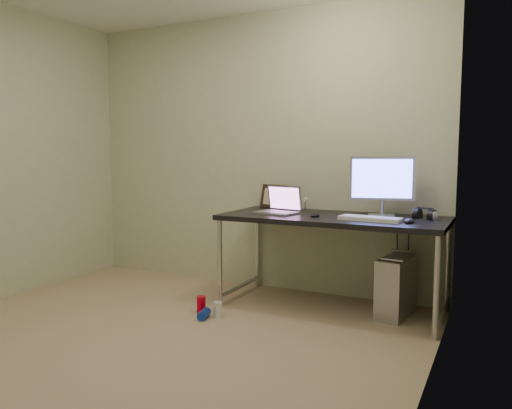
% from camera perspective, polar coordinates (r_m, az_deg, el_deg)
% --- Properties ---
extents(floor, '(3.50, 3.50, 0.00)m').
position_cam_1_polar(floor, '(3.41, -13.97, -15.70)').
color(floor, tan).
rests_on(floor, ground).
extents(wall_back, '(3.50, 0.02, 2.50)m').
position_cam_1_polar(wall_back, '(4.64, -0.11, 5.99)').
color(wall_back, beige).
rests_on(wall_back, ground).
extents(wall_right, '(0.02, 3.50, 2.50)m').
position_cam_1_polar(wall_right, '(2.42, 18.73, 5.66)').
color(wall_right, beige).
rests_on(wall_right, ground).
extents(desk, '(1.75, 0.76, 0.75)m').
position_cam_1_polar(desk, '(3.99, 8.71, -2.32)').
color(desk, black).
rests_on(desk, ground).
extents(tower_computer, '(0.25, 0.46, 0.48)m').
position_cam_1_polar(tower_computer, '(4.00, 15.72, -9.03)').
color(tower_computer, '#B5B5B9').
rests_on(tower_computer, ground).
extents(cable_a, '(0.01, 0.16, 0.69)m').
position_cam_1_polar(cable_a, '(4.25, 15.86, -5.79)').
color(cable_a, black).
rests_on(cable_a, ground).
extents(cable_b, '(0.02, 0.11, 0.71)m').
position_cam_1_polar(cable_b, '(4.22, 17.01, -6.18)').
color(cable_b, black).
rests_on(cable_b, ground).
extents(can_red, '(0.08, 0.08, 0.13)m').
position_cam_1_polar(can_red, '(4.00, -6.28, -11.28)').
color(can_red, red).
rests_on(can_red, ground).
extents(can_white, '(0.07, 0.07, 0.12)m').
position_cam_1_polar(can_white, '(3.88, -4.38, -11.91)').
color(can_white, white).
rests_on(can_white, ground).
extents(can_blue, '(0.10, 0.14, 0.07)m').
position_cam_1_polar(can_blue, '(3.87, -5.97, -12.35)').
color(can_blue, '#1035AF').
rests_on(can_blue, ground).
extents(laptop, '(0.37, 0.32, 0.22)m').
position_cam_1_polar(laptop, '(4.10, 2.66, -0.28)').
color(laptop, '#BABAC2').
rests_on(laptop, desk).
extents(monitor, '(0.49, 0.20, 0.47)m').
position_cam_1_polar(monitor, '(4.02, 14.24, 2.59)').
color(monitor, '#BABAC2').
rests_on(monitor, desk).
extents(keyboard, '(0.46, 0.19, 0.03)m').
position_cam_1_polar(keyboard, '(3.76, 12.90, -1.60)').
color(keyboard, white).
rests_on(keyboard, desk).
extents(mouse_right, '(0.08, 0.12, 0.04)m').
position_cam_1_polar(mouse_right, '(3.71, 17.14, -1.71)').
color(mouse_right, black).
rests_on(mouse_right, desk).
extents(mouse_left, '(0.07, 0.11, 0.04)m').
position_cam_1_polar(mouse_left, '(3.91, 6.75, -1.13)').
color(mouse_left, black).
rests_on(mouse_left, desk).
extents(headphones, '(0.19, 0.11, 0.11)m').
position_cam_1_polar(headphones, '(3.96, 18.71, -1.16)').
color(headphones, black).
rests_on(headphones, desk).
extents(picture_frame, '(0.27, 0.14, 0.21)m').
position_cam_1_polar(picture_frame, '(4.48, 1.98, 0.93)').
color(picture_frame, black).
rests_on(picture_frame, desk).
extents(webcam, '(0.04, 0.04, 0.11)m').
position_cam_1_polar(webcam, '(4.37, 5.65, 0.42)').
color(webcam, silver).
rests_on(webcam, desk).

